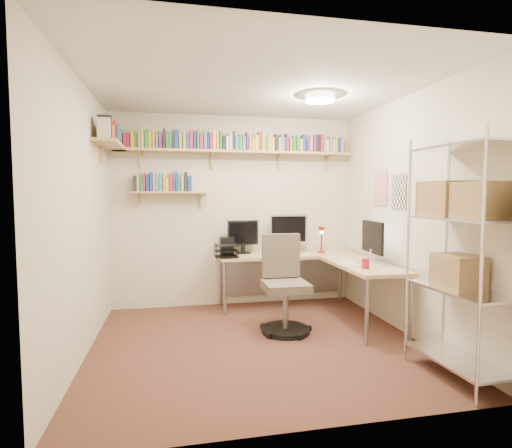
{
  "coord_description": "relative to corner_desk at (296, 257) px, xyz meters",
  "views": [
    {
      "loc": [
        -0.79,
        -3.77,
        1.47
      ],
      "look_at": [
        0.1,
        0.55,
        1.14
      ],
      "focal_mm": 28.0,
      "sensor_mm": 36.0,
      "label": 1
    }
  ],
  "objects": [
    {
      "name": "ground",
      "position": [
        -0.69,
        -0.98,
        -0.69
      ],
      "size": [
        3.2,
        3.2,
        0.0
      ],
      "primitive_type": "plane",
      "color": "#47261E",
      "rests_on": "ground"
    },
    {
      "name": "wire_rack",
      "position": [
        0.73,
        -2.01,
        0.5
      ],
      "size": [
        0.45,
        0.86,
        1.95
      ],
      "rotation": [
        0.0,
        0.0,
        0.04
      ],
      "color": "silver",
      "rests_on": "ground"
    },
    {
      "name": "room_shell",
      "position": [
        -0.69,
        -0.98,
        0.86
      ],
      "size": [
        3.24,
        3.04,
        2.52
      ],
      "color": "beige",
      "rests_on": "ground"
    },
    {
      "name": "wall_shelves",
      "position": [
        -1.11,
        0.32,
        1.33
      ],
      "size": [
        3.12,
        1.09,
        0.8
      ],
      "color": "tan",
      "rests_on": "ground"
    },
    {
      "name": "corner_desk",
      "position": [
        0.0,
        0.0,
        0.0
      ],
      "size": [
        1.86,
        1.82,
        1.21
      ],
      "color": "tan",
      "rests_on": "ground"
    },
    {
      "name": "office_chair",
      "position": [
        -0.34,
        -0.67,
        -0.25
      ],
      "size": [
        0.54,
        0.56,
        1.04
      ],
      "rotation": [
        0.0,
        0.0,
        -0.01
      ],
      "color": "black",
      "rests_on": "ground"
    }
  ]
}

